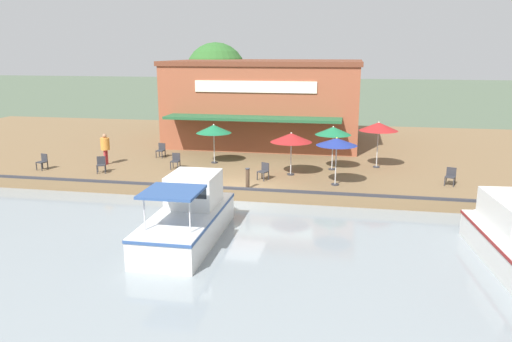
{
  "coord_description": "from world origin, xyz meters",
  "views": [
    {
      "loc": [
        21.56,
        5.12,
        6.83
      ],
      "look_at": [
        -1.0,
        0.76,
        1.3
      ],
      "focal_mm": 35.0,
      "sensor_mm": 36.0,
      "label": 1
    }
  ],
  "objects_px": {
    "patio_umbrella_back_row": "(291,138)",
    "cafe_chair_mid_patio": "(264,170)",
    "cafe_chair_far_corner_seat": "(161,150)",
    "cafe_chair_back_row_seat": "(43,161)",
    "cafe_chair_under_first_umbrella": "(176,160)",
    "person_mid_patio": "(105,145)",
    "patio_umbrella_far_corner": "(333,131)",
    "waterfront_restaurant": "(268,101)",
    "patio_umbrella_mid_patio_right": "(379,127)",
    "mooring_post": "(248,178)",
    "patio_umbrella_near_quay_edge": "(214,129)",
    "tree_behind_restaurant": "(213,75)",
    "motorboat_outer_channel": "(192,214)",
    "patio_umbrella_mid_patio_left": "(337,142)",
    "cafe_chair_facing_river": "(451,176)",
    "cafe_chair_beside_entrance": "(101,164)"
  },
  "relations": [
    {
      "from": "patio_umbrella_back_row",
      "to": "cafe_chair_far_corner_seat",
      "type": "xyz_separation_m",
      "value": [
        -2.88,
        -8.21,
        -1.48
      ]
    },
    {
      "from": "cafe_chair_far_corner_seat",
      "to": "cafe_chair_back_row_seat",
      "type": "bearing_deg",
      "value": -50.24
    },
    {
      "from": "patio_umbrella_mid_patio_right",
      "to": "mooring_post",
      "type": "relative_size",
      "value": 2.6
    },
    {
      "from": "patio_umbrella_near_quay_edge",
      "to": "cafe_chair_beside_entrance",
      "type": "xyz_separation_m",
      "value": [
        3.38,
        -5.21,
        -1.49
      ]
    },
    {
      "from": "cafe_chair_beside_entrance",
      "to": "motorboat_outer_channel",
      "type": "distance_m",
      "value": 9.6
    },
    {
      "from": "cafe_chair_far_corner_seat",
      "to": "cafe_chair_facing_river",
      "type": "distance_m",
      "value": 16.3
    },
    {
      "from": "waterfront_restaurant",
      "to": "tree_behind_restaurant",
      "type": "distance_m",
      "value": 6.72
    },
    {
      "from": "cafe_chair_facing_river",
      "to": "motorboat_outer_channel",
      "type": "relative_size",
      "value": 0.12
    },
    {
      "from": "cafe_chair_under_first_umbrella",
      "to": "cafe_chair_facing_river",
      "type": "height_order",
      "value": "same"
    },
    {
      "from": "cafe_chair_back_row_seat",
      "to": "tree_behind_restaurant",
      "type": "xyz_separation_m",
      "value": [
        -15.36,
        5.27,
        3.92
      ]
    },
    {
      "from": "patio_umbrella_near_quay_edge",
      "to": "cafe_chair_back_row_seat",
      "type": "xyz_separation_m",
      "value": [
        3.33,
        -8.65,
        -1.49
      ]
    },
    {
      "from": "patio_umbrella_mid_patio_right",
      "to": "cafe_chair_under_first_umbrella",
      "type": "distance_m",
      "value": 11.15
    },
    {
      "from": "waterfront_restaurant",
      "to": "person_mid_patio",
      "type": "height_order",
      "value": "waterfront_restaurant"
    },
    {
      "from": "patio_umbrella_near_quay_edge",
      "to": "tree_behind_restaurant",
      "type": "bearing_deg",
      "value": -164.29
    },
    {
      "from": "waterfront_restaurant",
      "to": "person_mid_patio",
      "type": "relative_size",
      "value": 7.33
    },
    {
      "from": "patio_umbrella_far_corner",
      "to": "person_mid_patio",
      "type": "bearing_deg",
      "value": -84.88
    },
    {
      "from": "patio_umbrella_back_row",
      "to": "cafe_chair_under_first_umbrella",
      "type": "xyz_separation_m",
      "value": [
        -0.2,
        -6.32,
        -1.48
      ]
    },
    {
      "from": "patio_umbrella_mid_patio_left",
      "to": "patio_umbrella_far_corner",
      "type": "xyz_separation_m",
      "value": [
        -3.17,
        -0.29,
        0.03
      ]
    },
    {
      "from": "patio_umbrella_mid_patio_right",
      "to": "mooring_post",
      "type": "xyz_separation_m",
      "value": [
        5.6,
        -6.07,
        -1.77
      ]
    },
    {
      "from": "patio_umbrella_mid_patio_right",
      "to": "person_mid_patio",
      "type": "height_order",
      "value": "patio_umbrella_mid_patio_right"
    },
    {
      "from": "patio_umbrella_far_corner",
      "to": "cafe_chair_mid_patio",
      "type": "bearing_deg",
      "value": -48.98
    },
    {
      "from": "patio_umbrella_far_corner",
      "to": "cafe_chair_far_corner_seat",
      "type": "distance_m",
      "value": 10.46
    },
    {
      "from": "patio_umbrella_mid_patio_right",
      "to": "cafe_chair_beside_entrance",
      "type": "xyz_separation_m",
      "value": [
        3.99,
        -14.28,
        -1.79
      ]
    },
    {
      "from": "waterfront_restaurant",
      "to": "patio_umbrella_mid_patio_left",
      "type": "distance_m",
      "value": 12.71
    },
    {
      "from": "patio_umbrella_mid_patio_right",
      "to": "person_mid_patio",
      "type": "relative_size",
      "value": 1.45
    },
    {
      "from": "motorboat_outer_channel",
      "to": "tree_behind_restaurant",
      "type": "bearing_deg",
      "value": -166.45
    },
    {
      "from": "waterfront_restaurant",
      "to": "mooring_post",
      "type": "xyz_separation_m",
      "value": [
        12.97,
        1.27,
        -2.32
      ]
    },
    {
      "from": "cafe_chair_beside_entrance",
      "to": "tree_behind_restaurant",
      "type": "xyz_separation_m",
      "value": [
        -15.41,
        1.83,
        3.92
      ]
    },
    {
      "from": "tree_behind_restaurant",
      "to": "cafe_chair_beside_entrance",
      "type": "bearing_deg",
      "value": -6.77
    },
    {
      "from": "patio_umbrella_back_row",
      "to": "cafe_chair_mid_patio",
      "type": "distance_m",
      "value": 2.27
    },
    {
      "from": "cafe_chair_under_first_umbrella",
      "to": "mooring_post",
      "type": "bearing_deg",
      "value": 55.49
    },
    {
      "from": "cafe_chair_facing_river",
      "to": "tree_behind_restaurant",
      "type": "height_order",
      "value": "tree_behind_restaurant"
    },
    {
      "from": "patio_umbrella_mid_patio_right",
      "to": "motorboat_outer_channel",
      "type": "height_order",
      "value": "patio_umbrella_mid_patio_right"
    },
    {
      "from": "person_mid_patio",
      "to": "mooring_post",
      "type": "xyz_separation_m",
      "value": [
        3.46,
        8.89,
        -0.61
      ]
    },
    {
      "from": "patio_umbrella_back_row",
      "to": "cafe_chair_far_corner_seat",
      "type": "relative_size",
      "value": 2.61
    },
    {
      "from": "cafe_chair_far_corner_seat",
      "to": "cafe_chair_facing_river",
      "type": "height_order",
      "value": "same"
    },
    {
      "from": "waterfront_restaurant",
      "to": "cafe_chair_far_corner_seat",
      "type": "distance_m",
      "value": 9.14
    },
    {
      "from": "person_mid_patio",
      "to": "motorboat_outer_channel",
      "type": "height_order",
      "value": "motorboat_outer_channel"
    },
    {
      "from": "person_mid_patio",
      "to": "cafe_chair_facing_river",
      "type": "bearing_deg",
      "value": 86.72
    },
    {
      "from": "cafe_chair_beside_entrance",
      "to": "person_mid_patio",
      "type": "bearing_deg",
      "value": -159.7
    },
    {
      "from": "cafe_chair_far_corner_seat",
      "to": "person_mid_patio",
      "type": "distance_m",
      "value": 3.43
    },
    {
      "from": "cafe_chair_facing_river",
      "to": "person_mid_patio",
      "type": "xyz_separation_m",
      "value": [
        -1.05,
        -18.25,
        0.63
      ]
    },
    {
      "from": "patio_umbrella_mid_patio_left",
      "to": "cafe_chair_under_first_umbrella",
      "type": "height_order",
      "value": "patio_umbrella_mid_patio_left"
    },
    {
      "from": "patio_umbrella_near_quay_edge",
      "to": "cafe_chair_under_first_umbrella",
      "type": "bearing_deg",
      "value": -43.25
    },
    {
      "from": "patio_umbrella_back_row",
      "to": "cafe_chair_mid_patio",
      "type": "height_order",
      "value": "patio_umbrella_back_row"
    },
    {
      "from": "cafe_chair_under_first_umbrella",
      "to": "person_mid_patio",
      "type": "bearing_deg",
      "value": -93.32
    },
    {
      "from": "patio_umbrella_mid_patio_right",
      "to": "cafe_chair_far_corner_seat",
      "type": "height_order",
      "value": "patio_umbrella_mid_patio_right"
    },
    {
      "from": "mooring_post",
      "to": "cafe_chair_back_row_seat",
      "type": "bearing_deg",
      "value": -98.14
    },
    {
      "from": "patio_umbrella_far_corner",
      "to": "waterfront_restaurant",
      "type": "bearing_deg",
      "value": -149.4
    },
    {
      "from": "patio_umbrella_mid_patio_right",
      "to": "cafe_chair_beside_entrance",
      "type": "height_order",
      "value": "patio_umbrella_mid_patio_right"
    }
  ]
}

